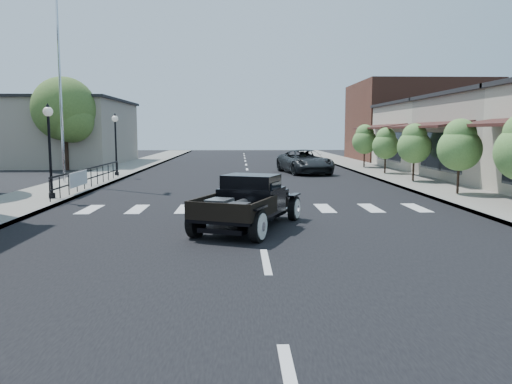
{
  "coord_description": "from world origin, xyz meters",
  "views": [
    {
      "loc": [
        -0.53,
        -12.87,
        2.64
      ],
      "look_at": [
        -0.08,
        0.68,
        1.0
      ],
      "focal_mm": 35.0,
      "sensor_mm": 36.0,
      "label": 1
    }
  ],
  "objects": [
    {
      "name": "low_building_left",
      "position": [
        -15.0,
        28.0,
        2.5
      ],
      "size": [
        10.0,
        12.0,
        5.0
      ],
      "primitive_type": "cube",
      "color": "gray",
      "rests_on": "ground"
    },
    {
      "name": "hotrod_pickup",
      "position": [
        -0.29,
        0.51,
        0.75
      ],
      "size": [
        3.53,
        4.8,
        1.51
      ],
      "primitive_type": null,
      "rotation": [
        0.0,
        0.0,
        -0.39
      ],
      "color": "black",
      "rests_on": "ground"
    },
    {
      "name": "lamp_post_c",
      "position": [
        -7.6,
        16.0,
        1.92
      ],
      "size": [
        0.36,
        0.36,
        3.53
      ],
      "primitive_type": null,
      "color": "black",
      "rests_on": "sidewalk_left"
    },
    {
      "name": "small_tree_c",
      "position": [
        8.3,
        12.1,
        1.55
      ],
      "size": [
        1.68,
        1.68,
        2.8
      ],
      "primitive_type": null,
      "color": "#53843C",
      "rests_on": "sidewalk_right"
    },
    {
      "name": "small_tree_d",
      "position": [
        8.3,
        17.05,
        1.47
      ],
      "size": [
        1.59,
        1.59,
        2.64
      ],
      "primitive_type": null,
      "color": "#53843C",
      "rests_on": "sidewalk_right"
    },
    {
      "name": "flagpole",
      "position": [
        -9.2,
        12.0,
        6.61
      ],
      "size": [
        0.12,
        0.12,
        12.92
      ],
      "primitive_type": "cylinder",
      "color": "silver",
      "rests_on": "sidewalk_left"
    },
    {
      "name": "road_markings",
      "position": [
        0.0,
        10.0,
        0.0
      ],
      "size": [
        12.0,
        60.0,
        0.06
      ],
      "primitive_type": null,
      "color": "silver",
      "rests_on": "ground"
    },
    {
      "name": "lamp_post_b",
      "position": [
        -7.6,
        6.0,
        1.92
      ],
      "size": [
        0.36,
        0.36,
        3.53
      ],
      "primitive_type": null,
      "color": "black",
      "rests_on": "sidewalk_left"
    },
    {
      "name": "ground",
      "position": [
        0.0,
        0.0,
        0.0
      ],
      "size": [
        120.0,
        120.0,
        0.0
      ],
      "primitive_type": "plane",
      "color": "black",
      "rests_on": "ground"
    },
    {
      "name": "big_tree_far",
      "position": [
        -12.5,
        22.0,
        3.18
      ],
      "size": [
        4.33,
        4.33,
        6.36
      ],
      "primitive_type": null,
      "color": "#446129",
      "rests_on": "ground"
    },
    {
      "name": "second_car",
      "position": [
        3.6,
        18.53,
        0.75
      ],
      "size": [
        3.44,
        5.74,
        1.49
      ],
      "primitive_type": "imported",
      "rotation": [
        0.0,
        0.0,
        0.19
      ],
      "color": "black",
      "rests_on": "ground"
    },
    {
      "name": "sidewalk_left",
      "position": [
        -8.5,
        15.0,
        0.07
      ],
      "size": [
        3.0,
        80.0,
        0.15
      ],
      "primitive_type": "cube",
      "color": "gray",
      "rests_on": "ground"
    },
    {
      "name": "small_tree_b",
      "position": [
        8.3,
        6.89,
        1.6
      ],
      "size": [
        1.74,
        1.74,
        2.9
      ],
      "primitive_type": null,
      "color": "#53843C",
      "rests_on": "sidewalk_right"
    },
    {
      "name": "sidewalk_right",
      "position": [
        8.5,
        15.0,
        0.07
      ],
      "size": [
        3.0,
        80.0,
        0.15
      ],
      "primitive_type": "cube",
      "color": "gray",
      "rests_on": "ground"
    },
    {
      "name": "storefront_far",
      "position": [
        15.0,
        22.0,
        2.25
      ],
      "size": [
        10.0,
        9.0,
        4.5
      ],
      "primitive_type": "cube",
      "color": "beige",
      "rests_on": "ground"
    },
    {
      "name": "railing",
      "position": [
        -7.3,
        10.0,
        0.65
      ],
      "size": [
        0.08,
        10.0,
        1.0
      ],
      "primitive_type": null,
      "color": "black",
      "rests_on": "sidewalk_left"
    },
    {
      "name": "small_tree_e",
      "position": [
        8.3,
        22.16,
        1.6
      ],
      "size": [
        1.74,
        1.74,
        2.89
      ],
      "primitive_type": null,
      "color": "#53843C",
      "rests_on": "sidewalk_right"
    },
    {
      "name": "banner",
      "position": [
        -7.22,
        8.0,
        0.45
      ],
      "size": [
        0.04,
        2.2,
        0.6
      ],
      "primitive_type": null,
      "color": "silver",
      "rests_on": "sidewalk_left"
    },
    {
      "name": "road",
      "position": [
        0.0,
        15.0,
        0.01
      ],
      "size": [
        14.0,
        80.0,
        0.02
      ],
      "primitive_type": "cube",
      "color": "black",
      "rests_on": "ground"
    },
    {
      "name": "far_building_right",
      "position": [
        15.5,
        32.0,
        3.5
      ],
      "size": [
        11.0,
        10.0,
        7.0
      ],
      "primitive_type": "cube",
      "color": "brown",
      "rests_on": "ground"
    }
  ]
}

